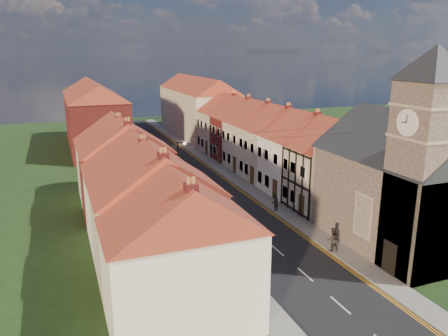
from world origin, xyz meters
The scene contains 26 objects.
ground centered at (0.00, 0.00, 0.00)m, with size 160.00×160.00×0.00m, color #25431C.
road centered at (0.00, 30.00, 0.01)m, with size 7.00×90.00×0.02m, color black.
pavement_left centered at (-4.40, 30.00, 0.06)m, with size 1.80×90.00×0.12m, color gray.
pavement_right centered at (4.40, 30.00, 0.06)m, with size 1.80×90.00×0.12m, color gray.
church centered at (9.36, 3.32, 5.88)m, with size 11.25×14.25×15.20m.
cottage_r_tudor centered at (9.27, 12.70, 4.47)m, with size 8.30×5.20×9.00m.
cottage_r_white_near centered at (9.30, 18.10, 4.47)m, with size 8.30×6.00×9.00m.
cottage_r_cream_mid centered at (9.30, 23.50, 4.48)m, with size 8.30×5.20×9.00m.
cottage_r_pink centered at (9.30, 28.90, 4.47)m, with size 8.30×6.00×9.00m.
cottage_r_white_far centered at (9.30, 34.30, 4.48)m, with size 8.30×5.20×9.00m.
cottage_r_cream_far centered at (9.30, 39.70, 4.47)m, with size 8.30×6.00×9.00m.
cottage_l_brick_near centered at (-9.30, -0.25, 4.37)m, with size 8.30×5.70×8.80m.
cottage_l_cream centered at (-9.30, 5.55, 4.52)m, with size 8.30×6.30×9.10m.
cottage_l_white centered at (-9.30, 11.95, 4.37)m, with size 8.30×6.90×8.80m.
cottage_l_brick_mid centered at (-9.30, 18.05, 4.53)m, with size 8.30×5.70×9.10m.
cottage_l_pink centered at (-9.30, 23.85, 4.37)m, with size 8.30×6.30×8.80m.
block_right_far centered at (9.30, 55.00, 5.29)m, with size 8.30×24.20×10.50m.
block_left_far centered at (-9.30, 50.00, 5.29)m, with size 8.30×24.20×10.50m.
lamppost centered at (-3.81, 20.00, 3.54)m, with size 0.88×0.15×6.00m.
car_near centered at (-3.01, 11.75, 0.68)m, with size 1.60×3.97×1.35m, color black.
car_mid centered at (-1.77, 28.24, 0.66)m, with size 1.39×3.99×1.31m, color #B9BCC2.
car_far centered at (-3.20, 42.82, 0.61)m, with size 1.70×4.18×1.21m, color navy.
car_distant centered at (-3.20, 57.38, 0.59)m, with size 1.97×4.27×1.19m, color silver.
pedestrian_left centered at (-5.10, -1.73, 0.94)m, with size 0.60×0.39×1.63m, color black.
pedestrian_right centered at (3.70, 4.28, 1.06)m, with size 0.92×0.71×1.88m, color black.
pedestrian_right_b centered at (3.70, 13.60, 0.91)m, with size 0.77×0.60×1.59m, color black.
Camera 1 is at (-14.87, -21.08, 14.71)m, focal length 35.00 mm.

